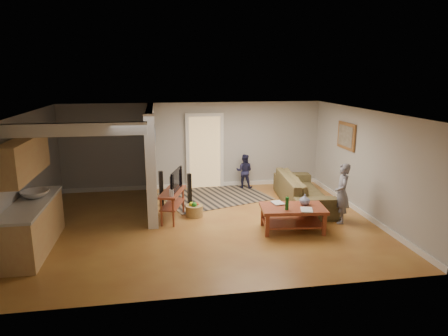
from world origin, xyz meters
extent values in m
plane|color=brown|center=(0.00, 0.00, 0.00)|extent=(7.50, 7.50, 0.00)
cube|color=#ADA9A6|center=(0.00, 3.00, 1.25)|extent=(7.50, 0.04, 2.50)
cube|color=#ADA9A6|center=(-3.75, 0.00, 1.25)|extent=(0.04, 6.00, 2.50)
cube|color=#ADA9A6|center=(3.75, 0.00, 1.25)|extent=(0.04, 6.00, 2.50)
cube|color=white|center=(0.00, 0.00, 2.50)|extent=(7.50, 6.00, 0.04)
cube|color=#ADA9A6|center=(-1.20, 1.45, 1.25)|extent=(0.15, 3.10, 2.50)
cube|color=white|center=(-1.20, -0.10, 1.25)|extent=(0.22, 0.10, 2.50)
cube|color=white|center=(0.00, 2.97, 0.06)|extent=(7.50, 0.04, 0.12)
cube|color=white|center=(3.72, 0.00, 0.06)|extent=(0.04, 6.00, 0.12)
cube|color=#D8B272|center=(0.30, 2.94, 1.05)|extent=(0.90, 0.06, 2.10)
cube|color=tan|center=(-3.43, -0.80, 0.45)|extent=(0.60, 2.20, 0.90)
cube|color=beige|center=(-3.43, -0.80, 0.92)|extent=(0.64, 2.24, 0.05)
cube|color=tan|center=(-3.45, -0.80, 1.80)|extent=(0.35, 2.00, 0.70)
imported|color=silver|center=(-3.43, -0.50, 0.94)|extent=(0.54, 0.54, 0.19)
cube|color=#332516|center=(-1.11, 0.80, 1.85)|extent=(0.03, 0.40, 0.34)
cube|color=#332516|center=(-1.11, 1.30, 1.85)|extent=(0.03, 0.40, 0.34)
cube|color=#332516|center=(-1.11, 1.80, 1.85)|extent=(0.03, 0.40, 0.34)
cube|color=#945F30|center=(3.71, 1.00, 1.75)|extent=(0.04, 0.90, 0.68)
cube|color=black|center=(0.45, 1.98, 0.01)|extent=(3.18, 2.71, 0.01)
imported|color=#483724|center=(2.60, 0.94, 0.00)|extent=(1.25, 2.69, 0.76)
cube|color=maroon|center=(1.76, -0.70, 0.50)|extent=(1.43, 0.93, 0.07)
cube|color=silver|center=(1.76, -0.70, 0.50)|extent=(0.89, 0.56, 0.02)
cube|color=maroon|center=(1.76, -0.70, 0.17)|extent=(1.31, 0.81, 0.03)
cube|color=maroon|center=(1.13, -0.94, 0.25)|extent=(0.09, 0.09, 0.50)
cube|color=maroon|center=(2.32, -1.08, 0.25)|extent=(0.09, 0.09, 0.50)
cube|color=maroon|center=(1.20, -0.32, 0.25)|extent=(0.09, 0.09, 0.50)
cube|color=maroon|center=(2.39, -0.45, 0.25)|extent=(0.09, 0.09, 0.50)
imported|color=navy|center=(2.06, -0.59, 0.53)|extent=(0.25, 0.25, 0.24)
cylinder|color=#14591A|center=(1.57, -0.85, 0.67)|extent=(0.07, 0.07, 0.27)
imported|color=#998C4C|center=(1.39, -0.45, 0.53)|extent=(0.27, 0.33, 0.03)
imported|color=#66594C|center=(1.85, -0.93, 0.53)|extent=(0.32, 0.38, 0.02)
cube|color=maroon|center=(-0.75, 0.40, 0.66)|extent=(0.70, 1.15, 0.05)
cube|color=maroon|center=(-0.75, 0.40, 0.36)|extent=(0.63, 1.05, 0.03)
cylinder|color=maroon|center=(-1.02, -0.01, 0.33)|extent=(0.05, 0.05, 0.67)
cylinder|color=maroon|center=(-0.74, 0.89, 0.33)|extent=(0.05, 0.05, 0.67)
cylinder|color=maroon|center=(-0.76, -0.09, 0.33)|extent=(0.05, 0.05, 0.67)
cylinder|color=maroon|center=(-0.48, 0.81, 0.33)|extent=(0.05, 0.05, 0.67)
imported|color=black|center=(-0.73, 0.39, 0.68)|extent=(0.36, 0.87, 0.50)
cylinder|color=white|center=(-0.78, -0.01, 0.76)|extent=(0.09, 0.09, 0.16)
cube|color=black|center=(-0.30, 1.20, 0.44)|extent=(0.11, 0.11, 0.87)
cube|color=black|center=(-1.00, 1.40, 0.46)|extent=(0.12, 0.12, 0.91)
cylinder|color=olive|center=(-0.25, 0.51, 0.13)|extent=(0.41, 0.41, 0.27)
sphere|color=#B83517|center=(-0.19, 0.55, 0.27)|extent=(0.12, 0.12, 0.12)
sphere|color=#CCCD18|center=(-0.31, 0.53, 0.29)|extent=(0.12, 0.12, 0.12)
sphere|color=#268621|center=(-0.25, 0.46, 0.30)|extent=(0.12, 0.12, 0.12)
imported|color=gray|center=(3.00, -0.41, 0.00)|extent=(0.45, 0.57, 1.37)
imported|color=#1E1E3E|center=(1.44, 2.70, 0.00)|extent=(0.60, 0.53, 1.01)
camera|label=1|loc=(-1.01, -8.43, 3.31)|focal=32.00mm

